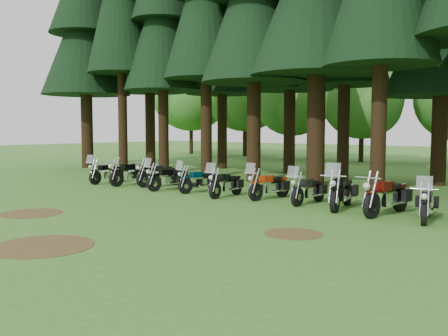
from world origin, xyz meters
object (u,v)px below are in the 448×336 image
Objects in this scene: motorcycle_1 at (131,174)px; motorcycle_4 at (200,181)px; motorcycle_2 at (160,176)px; motorcycle_6 at (269,186)px; motorcycle_8 at (341,193)px; motorcycle_10 at (426,205)px; motorcycle_5 at (226,185)px; motorcycle_7 at (308,191)px; motorcycle_9 at (387,197)px; motorcycle_3 at (169,179)px; motorcycle_0 at (107,173)px.

motorcycle_1 is 4.03m from motorcycle_4.
motorcycle_6 is at bearing 9.08° from motorcycle_2.
motorcycle_10 is (2.70, -0.41, -0.07)m from motorcycle_8.
motorcycle_5 is at bearing 1.37° from motorcycle_2.
motorcycle_8 is (10.15, -0.06, 0.02)m from motorcycle_1.
motorcycle_4 is at bearing -179.87° from motorcycle_7.
motorcycle_1 is at bearing -168.90° from motorcycle_4.
motorcycle_6 is 4.50m from motorcycle_9.
motorcycle_6 is (3.15, 0.22, 0.02)m from motorcycle_4.
motorcycle_8 is (4.53, 0.18, 0.07)m from motorcycle_5.
motorcycle_3 is at bearing 167.94° from motorcycle_8.
motorcycle_1 is at bearing -175.20° from motorcycle_3.
motorcycle_6 reaches higher than motorcycle_2.
motorcycle_6 is (7.18, 0.30, -0.04)m from motorcycle_1.
motorcycle_9 is (2.81, -0.36, 0.06)m from motorcycle_7.
motorcycle_7 is (3.22, 0.40, 0.01)m from motorcycle_5.
motorcycle_4 is 0.99× the size of motorcycle_10.
motorcycle_1 is at bearing -179.87° from motorcycle_7.
motorcycle_6 is at bearing 14.11° from motorcycle_4.
motorcycle_0 is at bearing -174.24° from motorcycle_9.
motorcycle_10 is (1.20, -0.27, -0.07)m from motorcycle_9.
motorcycle_4 is 8.83m from motorcycle_10.
motorcycle_6 reaches higher than motorcycle_7.
motorcycle_2 is 1.45m from motorcycle_3.
motorcycle_4 is at bearing 162.00° from motorcycle_10.
motorcycle_1 is 1.04× the size of motorcycle_2.
motorcycle_3 reaches higher than motorcycle_7.
motorcycle_0 reaches higher than motorcycle_9.
motorcycle_4 is at bearing -4.04° from motorcycle_0.
motorcycle_4 is 6.12m from motorcycle_8.
motorcycle_8 is at bearing -179.62° from motorcycle_9.
motorcycle_8 is (1.31, -0.22, 0.06)m from motorcycle_7.
motorcycle_1 is 1.40m from motorcycle_2.
motorcycle_4 is at bearing 165.70° from motorcycle_8.
motorcycle_9 is (13.10, 0.02, 0.06)m from motorcycle_0.
motorcycle_3 reaches higher than motorcycle_2.
motorcycle_3 reaches higher than motorcycle_1.
motorcycle_6 is (4.60, 0.49, -0.00)m from motorcycle_3.
motorcycle_2 is 1.07× the size of motorcycle_10.
motorcycle_9 is (4.47, -0.49, 0.06)m from motorcycle_6.
motorcycle_8 is at bearing 8.83° from motorcycle_4.
motorcycle_4 is 0.84× the size of motorcycle_9.
motorcycle_5 is (5.62, -0.24, -0.05)m from motorcycle_1.
motorcycle_0 is 0.96× the size of motorcycle_2.
motorcycle_8 reaches higher than motorcycle_10.
motorcycle_5 reaches higher than motorcycle_1.
motorcycle_10 is (8.82, -0.54, 0.01)m from motorcycle_4.
motorcycle_6 is at bearing 157.83° from motorcycle_10.
motorcycle_6 is 0.89× the size of motorcycle_8.
motorcycle_9 is at bearing -5.39° from motorcycle_5.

